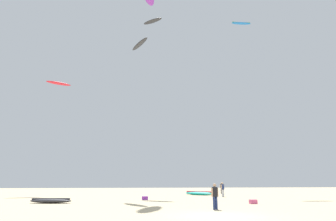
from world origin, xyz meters
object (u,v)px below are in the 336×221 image
(person_left, at_px, (222,187))
(person_midground, at_px, (223,188))
(cooler_box, at_px, (145,198))
(kite_grounded_mid, at_px, (200,193))
(kite_grounded_near, at_px, (51,201))
(kite_aloft_1, at_px, (153,21))
(kite_aloft_3, at_px, (59,83))
(kite_aloft_0, at_px, (241,23))
(person_foreground, at_px, (215,194))
(gear_bag, at_px, (253,202))
(kite_aloft_2, at_px, (140,44))

(person_left, bearing_deg, person_midground, 2.78)
(cooler_box, bearing_deg, kite_grounded_mid, 49.72)
(kite_grounded_near, bearing_deg, person_midground, 24.93)
(person_left, distance_m, kite_grounded_near, 24.19)
(person_left, xyz_separation_m, kite_aloft_1, (-9.99, 0.28, 25.43))
(kite_grounded_mid, height_order, kite_aloft_3, kite_aloft_3)
(person_midground, distance_m, kite_aloft_0, 26.48)
(person_foreground, xyz_separation_m, kite_grounded_near, (-11.57, 6.44, -0.72))
(gear_bag, distance_m, kite_aloft_1, 32.53)
(person_left, distance_m, kite_aloft_1, 27.32)
(kite_grounded_near, height_order, gear_bag, kite_grounded_near)
(person_midground, bearing_deg, kite_aloft_1, -165.61)
(kite_grounded_near, bearing_deg, kite_aloft_2, 47.33)
(kite_aloft_0, bearing_deg, kite_grounded_mid, -164.08)
(person_foreground, height_order, kite_aloft_3, kite_aloft_3)
(kite_grounded_mid, relative_size, kite_aloft_1, 1.15)
(person_foreground, distance_m, person_left, 22.91)
(kite_grounded_near, relative_size, gear_bag, 6.05)
(person_foreground, bearing_deg, kite_aloft_2, -0.07)
(person_midground, height_order, kite_aloft_2, kite_aloft_2)
(kite_aloft_0, distance_m, kite_aloft_3, 29.54)
(person_foreground, distance_m, kite_aloft_1, 33.77)
(gear_bag, height_order, kite_aloft_0, kite_aloft_0)
(cooler_box, distance_m, gear_bag, 9.91)
(person_left, xyz_separation_m, kite_aloft_3, (-23.67, 1.31, 14.80))
(kite_aloft_2, xyz_separation_m, kite_aloft_3, (-11.69, 9.33, -2.25))
(kite_grounded_mid, relative_size, cooler_box, 6.75)
(person_left, height_order, cooler_box, person_left)
(person_left, distance_m, gear_bag, 17.98)
(kite_aloft_0, bearing_deg, gear_bag, -112.96)
(cooler_box, xyz_separation_m, kite_aloft_0, (15.06, 10.68, 25.74))
(kite_aloft_1, bearing_deg, person_foreground, -82.62)
(kite_grounded_near, bearing_deg, person_foreground, -29.11)
(person_midground, distance_m, kite_aloft_1, 27.73)
(kite_grounded_mid, distance_m, gear_bag, 14.09)
(person_midground, bearing_deg, person_foreground, -48.92)
(kite_aloft_1, xyz_separation_m, kite_aloft_2, (-1.99, -8.31, -8.38))
(kite_grounded_near, bearing_deg, cooler_box, 23.18)
(kite_grounded_mid, bearing_deg, kite_grounded_near, -141.59)
(person_foreground, bearing_deg, kite_aloft_3, 16.13)
(kite_grounded_near, distance_m, kite_aloft_1, 31.67)
(person_midground, distance_m, gear_bag, 10.10)
(person_midground, distance_m, kite_grounded_near, 18.16)
(kite_grounded_near, height_order, kite_aloft_1, kite_aloft_1)
(person_foreground, xyz_separation_m, kite_aloft_2, (-4.85, 13.74, 17.04))
(person_left, relative_size, kite_aloft_0, 0.49)
(person_foreground, height_order, kite_aloft_2, kite_aloft_2)
(kite_grounded_mid, bearing_deg, person_left, 42.49)
(kite_aloft_0, height_order, kite_aloft_2, kite_aloft_0)
(person_foreground, relative_size, kite_grounded_near, 0.46)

